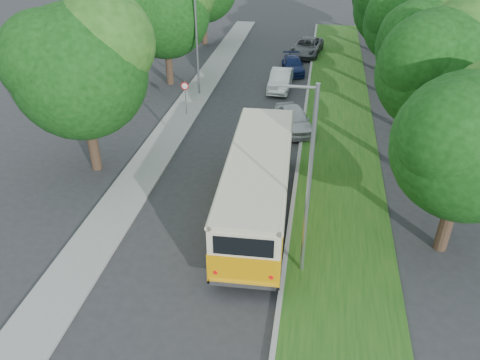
% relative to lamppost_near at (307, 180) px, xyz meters
% --- Properties ---
extents(ground, '(120.00, 120.00, 0.00)m').
position_rel_lamppost_near_xyz_m(ground, '(-4.21, 2.50, -4.37)').
color(ground, '#2C2C2F').
rests_on(ground, ground).
extents(curb, '(0.20, 70.00, 0.15)m').
position_rel_lamppost_near_xyz_m(curb, '(-0.61, 7.50, -4.29)').
color(curb, gray).
rests_on(curb, ground).
extents(grass_verge, '(4.50, 70.00, 0.13)m').
position_rel_lamppost_near_xyz_m(grass_verge, '(1.74, 7.50, -4.30)').
color(grass_verge, '#1B4C14').
rests_on(grass_verge, ground).
extents(sidewalk, '(2.20, 70.00, 0.12)m').
position_rel_lamppost_near_xyz_m(sidewalk, '(-9.01, 7.50, -4.31)').
color(sidewalk, gray).
rests_on(sidewalk, ground).
extents(treeline, '(24.27, 41.91, 9.46)m').
position_rel_lamppost_near_xyz_m(treeline, '(-1.06, 20.49, 1.56)').
color(treeline, '#332319').
rests_on(treeline, ground).
extents(lamppost_near, '(1.71, 0.16, 8.00)m').
position_rel_lamppost_near_xyz_m(lamppost_near, '(0.00, 0.00, 0.00)').
color(lamppost_near, gray).
rests_on(lamppost_near, ground).
extents(lamppost_far, '(1.71, 0.16, 7.50)m').
position_rel_lamppost_near_xyz_m(lamppost_far, '(-8.91, 18.50, -0.25)').
color(lamppost_far, gray).
rests_on(lamppost_far, ground).
extents(warning_sign, '(0.56, 0.10, 2.50)m').
position_rel_lamppost_near_xyz_m(warning_sign, '(-8.71, 14.48, -2.66)').
color(warning_sign, gray).
rests_on(warning_sign, ground).
extents(vintage_bus, '(3.28, 11.14, 3.28)m').
position_rel_lamppost_near_xyz_m(vintage_bus, '(-2.23, 3.60, -2.73)').
color(vintage_bus, orange).
rests_on(vintage_bus, ground).
extents(car_silver, '(3.27, 4.72, 1.49)m').
position_rel_lamppost_near_xyz_m(car_silver, '(-1.21, 13.48, -3.62)').
color(car_silver, silver).
rests_on(car_silver, ground).
extents(car_white, '(1.70, 4.55, 1.49)m').
position_rel_lamppost_near_xyz_m(car_white, '(-2.79, 20.74, -3.63)').
color(car_white, white).
rests_on(car_white, ground).
extents(car_blue, '(2.42, 4.51, 1.24)m').
position_rel_lamppost_near_xyz_m(car_blue, '(-2.12, 25.12, -3.75)').
color(car_blue, '#12204F').
rests_on(car_blue, ground).
extents(car_grey, '(3.26, 5.76, 1.52)m').
position_rel_lamppost_near_xyz_m(car_grey, '(-1.21, 30.42, -3.61)').
color(car_grey, '#525459').
rests_on(car_grey, ground).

